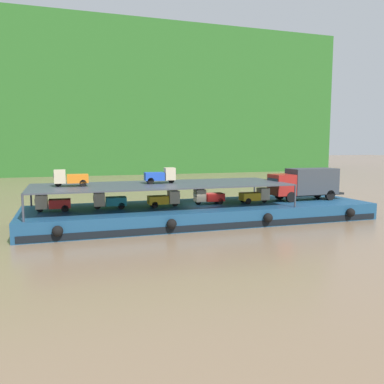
% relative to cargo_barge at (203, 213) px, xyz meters
% --- Properties ---
extents(ground_plane, '(400.00, 400.00, 0.00)m').
position_rel_cargo_barge_xyz_m(ground_plane, '(-0.00, 0.03, -0.75)').
color(ground_plane, '#7F664C').
extents(hillside_far_bank, '(115.14, 29.79, 36.51)m').
position_rel_cargo_barge_xyz_m(hillside_far_bank, '(-0.00, 72.56, 19.82)').
color(hillside_far_bank, '#286023').
rests_on(hillside_far_bank, ground).
extents(cargo_barge, '(31.30, 9.30, 1.50)m').
position_rel_cargo_barge_xyz_m(cargo_barge, '(0.00, 0.00, 0.00)').
color(cargo_barge, navy).
rests_on(cargo_barge, ground).
extents(covered_lorry, '(7.88, 2.37, 3.10)m').
position_rel_cargo_barge_xyz_m(covered_lorry, '(10.67, -0.07, 2.44)').
color(covered_lorry, maroon).
rests_on(covered_lorry, cargo_barge).
extents(cargo_rack, '(22.10, 7.87, 2.00)m').
position_rel_cargo_barge_xyz_m(cargo_rack, '(-3.80, 0.03, 2.69)').
color(cargo_rack, '#383D47').
rests_on(cargo_rack, cargo_barge).
extents(mini_truck_lower_stern, '(2.76, 1.23, 1.38)m').
position_rel_cargo_barge_xyz_m(mini_truck_lower_stern, '(-12.90, 0.35, 1.44)').
color(mini_truck_lower_stern, red).
rests_on(mini_truck_lower_stern, cargo_barge).
extents(mini_truck_lower_aft, '(2.78, 1.27, 1.38)m').
position_rel_cargo_barge_xyz_m(mini_truck_lower_aft, '(-8.33, 0.36, 1.44)').
color(mini_truck_lower_aft, teal).
rests_on(mini_truck_lower_aft, cargo_barge).
extents(mini_truck_lower_mid, '(2.75, 1.21, 1.38)m').
position_rel_cargo_barge_xyz_m(mini_truck_lower_mid, '(-3.63, -0.07, 1.44)').
color(mini_truck_lower_mid, gold).
rests_on(mini_truck_lower_mid, cargo_barge).
extents(mini_truck_lower_fore, '(2.74, 1.20, 1.38)m').
position_rel_cargo_barge_xyz_m(mini_truck_lower_fore, '(0.62, 0.24, 1.44)').
color(mini_truck_lower_fore, red).
rests_on(mini_truck_lower_fore, cargo_barge).
extents(mini_truck_lower_bow, '(2.74, 1.21, 1.38)m').
position_rel_cargo_barge_xyz_m(mini_truck_lower_bow, '(5.03, -0.44, 1.44)').
color(mini_truck_lower_bow, gold).
rests_on(mini_truck_lower_bow, cargo_barge).
extents(mini_truck_upper_stern, '(2.74, 1.20, 1.38)m').
position_rel_cargo_barge_xyz_m(mini_truck_upper_stern, '(-11.43, 0.57, 3.44)').
color(mini_truck_upper_stern, orange).
rests_on(mini_truck_upper_stern, cargo_rack).
extents(mini_truck_upper_mid, '(2.79, 1.29, 1.38)m').
position_rel_cargo_barge_xyz_m(mini_truck_upper_mid, '(-3.73, 0.82, 3.44)').
color(mini_truck_upper_mid, '#1E47B7').
rests_on(mini_truck_upper_mid, cargo_rack).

